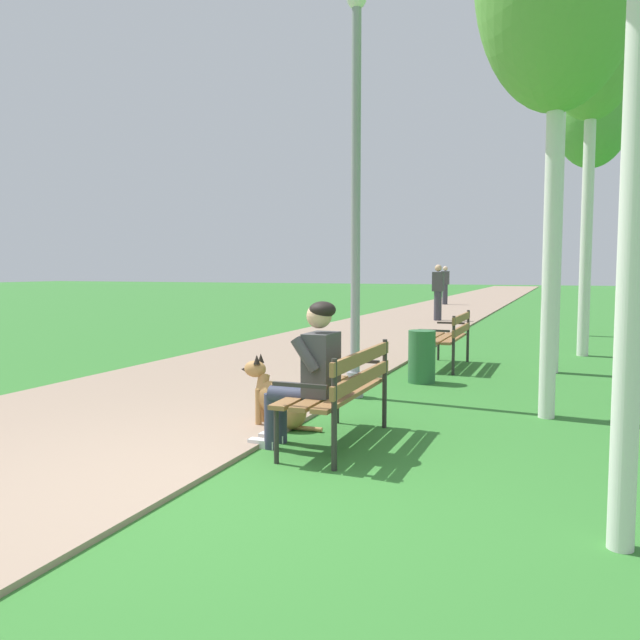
{
  "coord_description": "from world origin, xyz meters",
  "views": [
    {
      "loc": [
        2.26,
        -3.66,
        1.51
      ],
      "look_at": [
        -0.52,
        3.34,
        0.9
      ],
      "focal_mm": 35.13,
      "sensor_mm": 36.0,
      "label": 1
    }
  ],
  "objects_px": {
    "pedestrian_further_distant": "(445,285)",
    "birch_tree_fifth": "(593,116)",
    "person_seated_on_near_bench": "(309,369)",
    "birch_tree_fourth": "(593,49)",
    "litter_bin": "(422,357)",
    "park_bench_near": "(342,386)",
    "dog_shepherd": "(278,402)",
    "pedestrian_distant": "(438,293)",
    "lamp_post_near": "(356,187)",
    "park_bench_mid": "(449,334)"
  },
  "relations": [
    {
      "from": "pedestrian_further_distant",
      "to": "birch_tree_fifth",
      "type": "bearing_deg",
      "value": -64.7
    },
    {
      "from": "person_seated_on_near_bench",
      "to": "pedestrian_further_distant",
      "type": "xyz_separation_m",
      "value": [
        -2.84,
        21.69,
        0.16
      ]
    },
    {
      "from": "birch_tree_fourth",
      "to": "litter_bin",
      "type": "height_order",
      "value": "birch_tree_fourth"
    },
    {
      "from": "park_bench_near",
      "to": "dog_shepherd",
      "type": "relative_size",
      "value": 1.8
    },
    {
      "from": "pedestrian_distant",
      "to": "dog_shepherd",
      "type": "bearing_deg",
      "value": -85.68
    },
    {
      "from": "park_bench_near",
      "to": "lamp_post_near",
      "type": "xyz_separation_m",
      "value": [
        -0.54,
        1.96,
        1.94
      ]
    },
    {
      "from": "person_seated_on_near_bench",
      "to": "birch_tree_fifth",
      "type": "distance_m",
      "value": 11.7
    },
    {
      "from": "birch_tree_fourth",
      "to": "pedestrian_further_distant",
      "type": "bearing_deg",
      "value": 109.19
    },
    {
      "from": "park_bench_mid",
      "to": "person_seated_on_near_bench",
      "type": "distance_m",
      "value": 4.9
    },
    {
      "from": "birch_tree_fourth",
      "to": "pedestrian_further_distant",
      "type": "relative_size",
      "value": 3.99
    },
    {
      "from": "lamp_post_near",
      "to": "pedestrian_further_distant",
      "type": "xyz_separation_m",
      "value": [
        -2.51,
        19.49,
        -1.62
      ]
    },
    {
      "from": "birch_tree_fourth",
      "to": "birch_tree_fifth",
      "type": "relative_size",
      "value": 1.08
    },
    {
      "from": "dog_shepherd",
      "to": "pedestrian_distant",
      "type": "bearing_deg",
      "value": 94.32
    },
    {
      "from": "birch_tree_fourth",
      "to": "litter_bin",
      "type": "relative_size",
      "value": 9.4
    },
    {
      "from": "lamp_post_near",
      "to": "litter_bin",
      "type": "xyz_separation_m",
      "value": [
        0.53,
        1.23,
        -2.11
      ]
    },
    {
      "from": "pedestrian_further_distant",
      "to": "park_bench_near",
      "type": "bearing_deg",
      "value": -81.91
    },
    {
      "from": "park_bench_mid",
      "to": "dog_shepherd",
      "type": "relative_size",
      "value": 1.8
    },
    {
      "from": "litter_bin",
      "to": "pedestrian_distant",
      "type": "bearing_deg",
      "value": 99.82
    },
    {
      "from": "litter_bin",
      "to": "pedestrian_further_distant",
      "type": "bearing_deg",
      "value": 99.45
    },
    {
      "from": "litter_bin",
      "to": "person_seated_on_near_bench",
      "type": "bearing_deg",
      "value": -93.27
    },
    {
      "from": "person_seated_on_near_bench",
      "to": "pedestrian_further_distant",
      "type": "height_order",
      "value": "pedestrian_further_distant"
    },
    {
      "from": "lamp_post_near",
      "to": "litter_bin",
      "type": "height_order",
      "value": "lamp_post_near"
    },
    {
      "from": "park_bench_near",
      "to": "lamp_post_near",
      "type": "bearing_deg",
      "value": 105.37
    },
    {
      "from": "park_bench_mid",
      "to": "pedestrian_distant",
      "type": "bearing_deg",
      "value": 102.18
    },
    {
      "from": "park_bench_near",
      "to": "lamp_post_near",
      "type": "height_order",
      "value": "lamp_post_near"
    },
    {
      "from": "pedestrian_distant",
      "to": "park_bench_mid",
      "type": "bearing_deg",
      "value": -77.82
    },
    {
      "from": "park_bench_near",
      "to": "dog_shepherd",
      "type": "xyz_separation_m",
      "value": [
        -0.75,
        0.28,
        -0.25
      ]
    },
    {
      "from": "park_bench_near",
      "to": "litter_bin",
      "type": "distance_m",
      "value": 3.19
    },
    {
      "from": "park_bench_mid",
      "to": "birch_tree_fifth",
      "type": "relative_size",
      "value": 0.25
    },
    {
      "from": "park_bench_mid",
      "to": "pedestrian_distant",
      "type": "relative_size",
      "value": 0.91
    },
    {
      "from": "park_bench_near",
      "to": "pedestrian_distant",
      "type": "bearing_deg",
      "value": 97.49
    },
    {
      "from": "park_bench_mid",
      "to": "birch_tree_fifth",
      "type": "height_order",
      "value": "birch_tree_fifth"
    },
    {
      "from": "park_bench_mid",
      "to": "pedestrian_distant",
      "type": "xyz_separation_m",
      "value": [
        -1.81,
        8.38,
        0.33
      ]
    },
    {
      "from": "litter_bin",
      "to": "dog_shepherd",
      "type": "bearing_deg",
      "value": -104.29
    },
    {
      "from": "park_bench_mid",
      "to": "pedestrian_further_distant",
      "type": "bearing_deg",
      "value": 100.6
    },
    {
      "from": "person_seated_on_near_bench",
      "to": "pedestrian_distant",
      "type": "bearing_deg",
      "value": 96.48
    },
    {
      "from": "person_seated_on_near_bench",
      "to": "birch_tree_fifth",
      "type": "relative_size",
      "value": 0.2
    },
    {
      "from": "pedestrian_further_distant",
      "to": "park_bench_mid",
      "type": "bearing_deg",
      "value": -79.4
    },
    {
      "from": "birch_tree_fourth",
      "to": "pedestrian_further_distant",
      "type": "height_order",
      "value": "birch_tree_fourth"
    },
    {
      "from": "dog_shepherd",
      "to": "pedestrian_further_distant",
      "type": "xyz_separation_m",
      "value": [
        -2.3,
        21.16,
        0.58
      ]
    },
    {
      "from": "birch_tree_fourth",
      "to": "pedestrian_further_distant",
      "type": "distance_m",
      "value": 16.1
    },
    {
      "from": "park_bench_mid",
      "to": "lamp_post_near",
      "type": "relative_size",
      "value": 0.32
    },
    {
      "from": "park_bench_near",
      "to": "pedestrian_further_distant",
      "type": "height_order",
      "value": "pedestrian_further_distant"
    },
    {
      "from": "birch_tree_fifth",
      "to": "pedestrian_further_distant",
      "type": "relative_size",
      "value": 3.71
    },
    {
      "from": "person_seated_on_near_bench",
      "to": "pedestrian_distant",
      "type": "relative_size",
      "value": 0.76
    },
    {
      "from": "park_bench_near",
      "to": "birch_tree_fourth",
      "type": "xyz_separation_m",
      "value": [
        2.04,
        6.81,
        4.7
      ]
    },
    {
      "from": "pedestrian_further_distant",
      "to": "birch_tree_fourth",
      "type": "bearing_deg",
      "value": -70.81
    },
    {
      "from": "lamp_post_near",
      "to": "birch_tree_fourth",
      "type": "distance_m",
      "value": 6.15
    },
    {
      "from": "park_bench_near",
      "to": "birch_tree_fifth",
      "type": "xyz_separation_m",
      "value": [
        2.17,
        10.4,
        4.38
      ]
    },
    {
      "from": "park_bench_mid",
      "to": "dog_shepherd",
      "type": "xyz_separation_m",
      "value": [
        -0.85,
        -4.36,
        -0.25
      ]
    }
  ]
}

